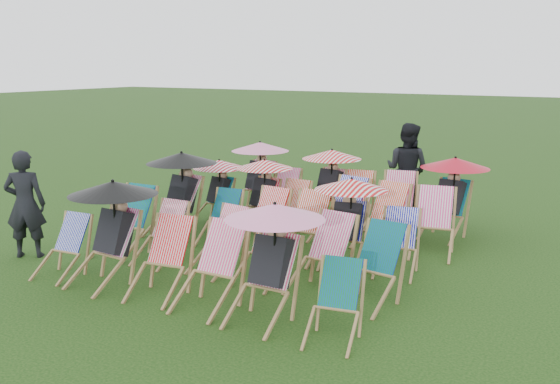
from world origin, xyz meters
The scene contains 33 objects.
ground centered at (0.00, 0.00, 0.00)m, with size 100.00×100.00×0.00m, color black.
deckchair_0 centered at (-2.07, -2.32, 0.41)m, with size 0.60×0.80×0.83m.
deckchair_1 centered at (-1.28, -2.22, 0.73)m, with size 1.17×1.22×1.39m.
deckchair_2 centered at (-0.39, -2.20, 0.48)m, with size 0.76×0.97×0.96m.
deckchair_3 centered at (0.38, -2.21, 0.50)m, with size 0.67×0.93×1.00m.
deckchair_4 centered at (1.18, -2.19, 0.72)m, with size 1.14×1.18×1.36m.
deckchair_5 centered at (2.08, -2.29, 0.41)m, with size 0.66×0.83×0.82m.
deckchair_6 centered at (-2.04, -1.12, 0.51)m, with size 0.72×0.97×1.02m.
deckchair_7 centered at (-1.30, -1.16, 0.44)m, with size 0.59×0.82×0.88m.
deckchair_8 centered at (-0.31, -1.07, 0.45)m, with size 0.70×0.89×0.89m.
deckchair_9 centered at (0.47, -1.14, 0.45)m, with size 0.60×0.84×0.91m.
deckchair_10 centered at (1.29, -1.03, 0.49)m, with size 0.74×0.96×0.97m.
deckchair_11 centered at (2.01, -1.13, 0.48)m, with size 0.75×0.96×0.96m.
deckchair_12 centered at (-2.05, 0.14, 0.75)m, with size 1.20×1.27×1.42m.
deckchair_13 centered at (-1.12, 0.08, 0.43)m, with size 0.63×0.83×0.85m.
deckchair_14 centered at (-0.30, 0.06, 0.48)m, with size 0.71×0.93×0.96m.
deckchair_15 centered at (0.45, 0.05, 0.49)m, with size 0.66×0.91×0.98m.
deckchair_16 centered at (1.12, 0.12, 0.67)m, with size 1.07×1.15×1.27m.
deckchair_17 centered at (1.90, 0.12, 0.44)m, with size 0.71×0.89×0.87m.
deckchair_18 centered at (-2.03, 1.22, 0.61)m, with size 0.97×1.04×1.15m.
deckchair_19 centered at (-1.11, 1.32, 0.64)m, with size 1.02×1.08×1.21m.
deckchair_20 centered at (-0.49, 1.23, 0.44)m, with size 0.62×0.84×0.88m.
deckchair_21 centered at (0.51, 1.20, 0.51)m, with size 0.83×1.05×1.03m.
deckchair_22 centered at (1.22, 1.27, 0.49)m, with size 0.78×0.99×0.99m.
deckchair_23 centered at (2.07, 1.24, 0.50)m, with size 0.83×1.03×1.00m.
deckchair_24 centered at (-1.89, 2.41, 0.72)m, with size 1.14×1.20×1.36m.
deckchair_25 centered at (-1.20, 2.27, 0.44)m, with size 0.67×0.86×0.88m.
deckchair_26 centered at (-0.31, 2.41, 0.69)m, with size 1.11×1.17×1.32m.
deckchair_27 centered at (0.32, 2.30, 0.47)m, with size 0.77×0.97×0.95m.
deckchair_28 centered at (1.09, 2.39, 0.49)m, with size 0.82×1.02×0.99m.
deckchair_29 centered at (2.00, 2.33, 0.71)m, with size 1.14×1.21×1.35m.
person_left centered at (-3.21, -1.98, 0.82)m, with size 0.60×0.39×1.64m, color black.
person_rear centered at (0.88, 3.48, 0.89)m, with size 0.87×0.68×1.79m, color black.
Camera 1 is at (4.70, -7.95, 2.91)m, focal length 40.00 mm.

